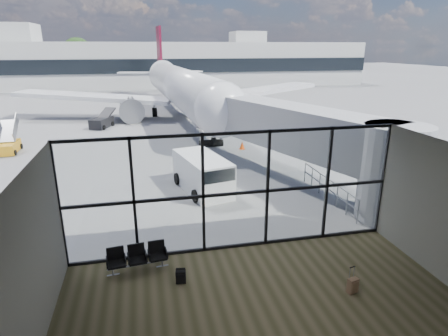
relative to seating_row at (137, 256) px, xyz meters
name	(u,v)px	position (x,y,z in m)	size (l,w,h in m)	color
ground	(164,102)	(3.63, 40.70, -0.50)	(220.00, 220.00, 0.00)	slate
lounge_shell	(285,249)	(3.63, -4.10, 2.16)	(12.02, 8.01, 4.51)	brown
glass_curtain_wall	(236,192)	(3.63, 0.70, 1.75)	(12.10, 0.12, 4.50)	white
jet_bridge	(289,131)	(8.53, 7.77, 2.26)	(8.00, 16.50, 4.33)	gray
apron_railing	(328,186)	(9.23, 4.20, 0.22)	(0.06, 5.46, 1.11)	gray
far_terminal	(152,63)	(3.04, 62.67, 3.71)	(80.00, 12.20, 11.00)	#B1B1AC
tree_3	(14,60)	(-23.37, 72.70, 4.14)	(4.95, 4.95, 7.12)	#382619
tree_4	(46,57)	(-17.37, 72.70, 4.76)	(5.61, 5.61, 8.07)	#382619
tree_5	(78,54)	(-11.37, 72.70, 5.38)	(6.27, 6.27, 9.03)	#382619
seating_row	(137,256)	(0.00, 0.00, 0.00)	(2.01, 0.76, 0.89)	gray
backpack	(181,277)	(1.36, -1.11, -0.26)	(0.34, 0.33, 0.48)	black
suitcase	(353,285)	(6.48, -2.78, -0.23)	(0.36, 0.29, 0.87)	#956F53
airliner	(179,86)	(4.78, 30.63, 2.59)	(33.87, 39.27, 10.11)	silver
service_van	(203,174)	(3.42, 6.76, 0.45)	(2.78, 4.54, 1.84)	white
belt_loader	(102,122)	(-3.17, 24.79, 0.04)	(2.37, 3.66, 1.60)	black
mobile_stairs	(6,146)	(-9.11, 17.17, 0.01)	(1.72, 3.06, 2.10)	orange
traffic_cone_b	(242,145)	(7.63, 14.46, -0.23)	(0.39, 0.39, 0.56)	#E24B0B
traffic_cone_c	(188,152)	(3.45, 13.38, -0.19)	(0.44, 0.44, 0.64)	#CE6A0A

